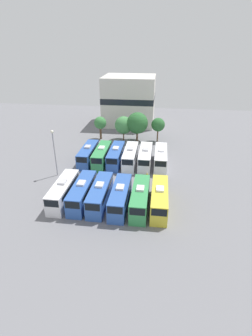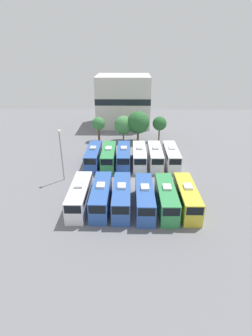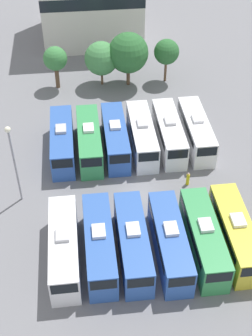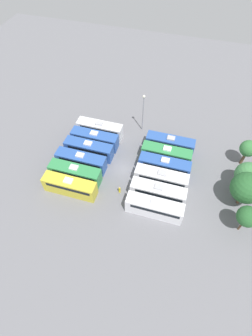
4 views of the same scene
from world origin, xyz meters
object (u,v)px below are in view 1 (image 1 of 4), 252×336
at_px(worker_person, 147,177).
at_px(tree_1, 124,125).
at_px(bus_3, 120,196).
at_px(bus_0, 63,191).
at_px(light_pole, 54,146).
at_px(bus_9, 130,156).
at_px(tree_3, 158,125).
at_px(bus_2, 100,194).
at_px(bus_8, 116,155).
at_px(bus_11, 161,157).
at_px(bus_10, 145,157).
at_px(tree_2, 137,123).
at_px(bus_7, 102,155).
at_px(bus_5, 159,198).
at_px(tree_0, 100,123).
at_px(depot_building, 129,100).
at_px(bus_1, 82,192).
at_px(bus_4, 140,197).
at_px(bus_6, 88,154).

distance_m(worker_person, tree_1, 23.65).
distance_m(bus_3, tree_1, 31.67).
height_order(bus_0, light_pole, light_pole).
bearing_deg(bus_9, tree_3, 69.67).
bearing_deg(bus_3, bus_2, 174.63).
bearing_deg(bus_2, bus_3, -5.37).
relative_size(bus_8, light_pole, 1.07).
relative_size(bus_2, bus_11, 1.00).
xyz_separation_m(bus_10, tree_2, (-3.14, 14.52, 3.06)).
bearing_deg(bus_7, worker_person, -33.62).
height_order(bus_8, bus_9, same).
bearing_deg(bus_5, worker_person, 105.63).
bearing_deg(tree_0, tree_1, 0.69).
relative_size(bus_3, tree_1, 1.58).
bearing_deg(tree_0, depot_building, 69.73).
bearing_deg(bus_10, bus_8, -179.08).
bearing_deg(bus_0, tree_1, 79.31).
bearing_deg(depot_building, tree_1, -88.56).
relative_size(bus_3, tree_0, 1.65).
height_order(bus_3, bus_11, same).
relative_size(bus_1, bus_7, 1.00).
xyz_separation_m(bus_0, worker_person, (13.51, 8.78, -1.09)).
distance_m(bus_0, tree_0, 30.93).
distance_m(bus_3, worker_person, 10.04).
relative_size(bus_5, bus_8, 1.00).
distance_m(bus_5, tree_2, 31.43).
height_order(bus_7, tree_0, tree_0).
height_order(bus_2, bus_3, same).
height_order(worker_person, depot_building, depot_building).
bearing_deg(tree_0, worker_person, -57.60).
height_order(tree_3, depot_building, depot_building).
bearing_deg(worker_person, light_pole, -179.41).
relative_size(bus_2, tree_0, 1.65).
xyz_separation_m(bus_1, bus_9, (6.21, 15.85, 0.00)).
xyz_separation_m(bus_4, depot_building, (-7.48, 47.21, 5.56)).
xyz_separation_m(bus_10, light_pole, (-17.19, -7.37, 4.38)).
relative_size(bus_7, bus_8, 1.00).
relative_size(bus_4, depot_building, 0.65).
xyz_separation_m(bus_2, bus_3, (3.40, -0.32, 0.00)).
height_order(bus_2, bus_10, same).
bearing_deg(bus_1, depot_building, 87.30).
height_order(bus_11, tree_1, tree_1).
height_order(worker_person, light_pole, light_pole).
height_order(bus_6, tree_1, tree_1).
bearing_deg(bus_2, worker_person, 51.03).
xyz_separation_m(bus_11, tree_0, (-16.46, 14.81, 2.55)).
height_order(bus_6, tree_0, tree_0).
relative_size(bus_0, bus_10, 1.00).
distance_m(bus_8, depot_building, 31.48).
height_order(bus_5, bus_8, same).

